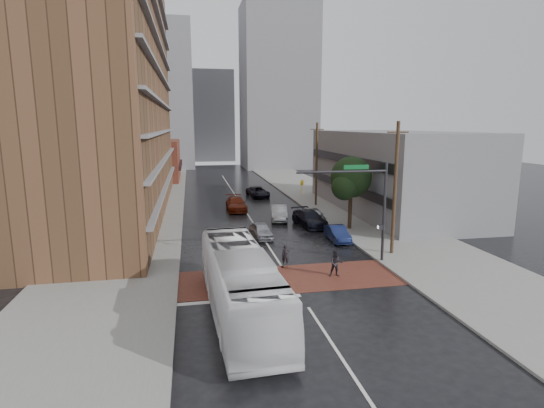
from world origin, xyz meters
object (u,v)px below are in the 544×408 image
car_parked_mid (309,218)px  car_parked_far (315,215)px  car_travel_c (236,204)px  car_travel_b (279,213)px  car_travel_a (261,230)px  suv_travel (258,192)px  pedestrian_b (336,263)px  transit_bus (240,283)px  car_parked_near (337,233)px  pedestrian_a (286,255)px

car_parked_mid → car_parked_far: size_ratio=1.34×
car_parked_mid → car_travel_c: bearing=116.3°
car_travel_b → car_parked_far: car_travel_b is taller
car_travel_a → suv_travel: (3.09, 21.20, 0.03)m
suv_travel → car_parked_far: (3.37, -15.86, -0.03)m
suv_travel → pedestrian_b: bearing=-98.0°
transit_bus → car_travel_c: (2.70, 27.34, -0.98)m
suv_travel → car_parked_far: bearing=-86.3°
car_travel_c → suv_travel: 9.56m
car_travel_b → car_parked_far: bearing=-9.3°
car_parked_near → car_parked_mid: size_ratio=0.75×
pedestrian_b → car_parked_mid: 14.01m
pedestrian_a → car_parked_near: bearing=55.3°
car_travel_a → transit_bus: bearing=-107.3°
car_travel_a → car_parked_mid: (5.36, 3.48, 0.09)m
transit_bus → car_travel_a: size_ratio=3.19×
transit_bus → car_travel_a: bearing=73.9°
car_parked_near → car_travel_c: bearing=117.2°
car_travel_a → car_parked_mid: car_parked_mid is taller
transit_bus → pedestrian_a: bearing=58.2°
pedestrian_a → car_parked_far: (6.00, 13.00, -0.10)m
car_travel_b → suv_travel: (0.11, 14.66, -0.06)m
car_travel_b → car_parked_mid: (2.38, -3.06, 0.00)m
transit_bus → car_travel_b: bearing=70.4°
pedestrian_a → car_parked_far: bearing=76.8°
suv_travel → car_parked_near: (3.12, -23.35, -0.05)m
car_travel_c → car_parked_far: 10.22m
car_travel_c → suv_travel: car_travel_c is taller
car_parked_mid → pedestrian_b: bearing=-107.0°
car_parked_near → car_parked_far: bearing=89.6°
transit_bus → car_travel_b: 22.38m
pedestrian_b → car_parked_near: (2.99, 8.20, -0.25)m
transit_bus → pedestrian_b: bearing=31.0°
suv_travel → car_parked_far: 16.22m
transit_bus → car_travel_b: (6.52, 21.39, -0.99)m
pedestrian_b → car_parked_near: pedestrian_b is taller
car_parked_near → car_travel_b: bearing=111.8°
car_travel_c → car_parked_mid: 10.93m
car_travel_b → car_parked_far: 3.68m
car_travel_c → car_parked_near: size_ratio=1.35×
transit_bus → car_parked_far: (10.00, 20.19, -1.08)m
suv_travel → car_parked_mid: 17.86m
pedestrian_b → suv_travel: (-0.13, 31.56, -0.20)m
car_parked_far → transit_bus: bearing=-115.8°
pedestrian_a → car_travel_a: (-0.46, 7.67, -0.10)m
car_travel_a → car_travel_c: size_ratio=0.74×
car_parked_mid → car_travel_b: bearing=119.7°
car_travel_b → car_parked_mid: 3.87m
pedestrian_b → car_parked_far: bearing=88.3°
car_parked_near → car_parked_far: size_ratio=1.00×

